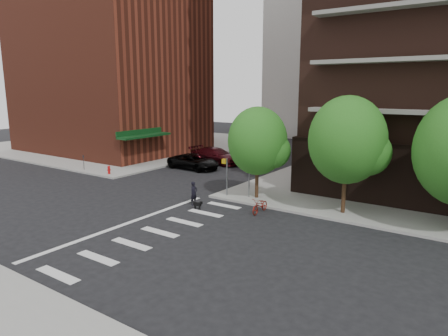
{
  "coord_description": "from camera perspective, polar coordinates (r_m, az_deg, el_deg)",
  "views": [
    {
      "loc": [
        17.23,
        -14.6,
        7.49
      ],
      "look_at": [
        3.0,
        6.0,
        2.5
      ],
      "focal_mm": 32.0,
      "sensor_mm": 36.0,
      "label": 1
    }
  ],
  "objects": [
    {
      "name": "fire_hydrant",
      "position": [
        36.32,
        -16.12,
        -0.19
      ],
      "size": [
        0.24,
        0.24,
        0.73
      ],
      "color": "#A50C0C",
      "rests_on": "sidewalk_nw"
    },
    {
      "name": "tree_a",
      "position": [
        26.84,
        4.81,
        3.86
      ],
      "size": [
        4.0,
        4.0,
        5.9
      ],
      "color": "#301E11",
      "rests_on": "sidewalk_ne"
    },
    {
      "name": "midrise_nw",
      "position": [
        51.07,
        -16.09,
        13.83
      ],
      "size": [
        21.4,
        15.5,
        20.0
      ],
      "color": "maroon",
      "rests_on": "sidewalk_nw"
    },
    {
      "name": "parked_car_black",
      "position": [
        37.8,
        -4.37,
        0.92
      ],
      "size": [
        2.56,
        5.26,
        1.44
      ],
      "primitive_type": "imported",
      "rotation": [
        0.0,
        0.0,
        1.54
      ],
      "color": "black",
      "rests_on": "ground"
    },
    {
      "name": "parking_meter",
      "position": [
        38.98,
        -19.43,
        0.98
      ],
      "size": [
        0.1,
        0.08,
        1.32
      ],
      "color": "black",
      "rests_on": "sidewalk_nw"
    },
    {
      "name": "crosswalk",
      "position": [
        22.25,
        -10.64,
        -8.59
      ],
      "size": [
        3.85,
        13.0,
        0.01
      ],
      "color": "silver",
      "rests_on": "ground"
    },
    {
      "name": "ground",
      "position": [
        23.79,
        -14.43,
        -7.45
      ],
      "size": [
        120.0,
        120.0,
        0.0
      ],
      "primitive_type": "plane",
      "color": "black",
      "rests_on": "ground"
    },
    {
      "name": "scooter",
      "position": [
        24.59,
        5.19,
        -5.34
      ],
      "size": [
        0.71,
        1.85,
        0.96
      ],
      "primitive_type": "imported",
      "rotation": [
        0.0,
        0.0,
        0.04
      ],
      "color": "maroon",
      "rests_on": "ground"
    },
    {
      "name": "sidewalk_nw",
      "position": [
        56.99,
        -12.88,
        3.51
      ],
      "size": [
        31.0,
        33.0,
        0.15
      ],
      "primitive_type": "cube",
      "color": "gray",
      "rests_on": "ground"
    },
    {
      "name": "pedestrian_signal",
      "position": [
        27.59,
        1.1,
        -0.52
      ],
      "size": [
        2.18,
        0.67,
        2.6
      ],
      "color": "slate",
      "rests_on": "sidewalk_ne"
    },
    {
      "name": "tree_b",
      "position": [
        24.38,
        17.17,
        3.83
      ],
      "size": [
        4.5,
        4.5,
        6.65
      ],
      "color": "#301E11",
      "rests_on": "sidewalk_ne"
    },
    {
      "name": "parked_car_silver",
      "position": [
        49.13,
        4.32,
        3.32
      ],
      "size": [
        1.56,
        4.39,
        1.44
      ],
      "primitive_type": "imported",
      "rotation": [
        0.0,
        0.0,
        1.56
      ],
      "color": "#A7ABAF",
      "rests_on": "ground"
    },
    {
      "name": "parked_car_maroon",
      "position": [
        40.35,
        -1.19,
        1.76
      ],
      "size": [
        2.51,
        5.76,
        1.65
      ],
      "primitive_type": "imported",
      "rotation": [
        0.0,
        0.0,
        1.53
      ],
      "color": "#3E0B11",
      "rests_on": "ground"
    },
    {
      "name": "dog",
      "position": [
        25.33,
        -3.78,
        -5.17
      ],
      "size": [
        0.63,
        0.21,
        0.53
      ],
      "rotation": [
        0.0,
        0.0,
        0.08
      ],
      "color": "black",
      "rests_on": "ground"
    },
    {
      "name": "dog_walker",
      "position": [
        26.16,
        -4.33,
        -3.63
      ],
      "size": [
        0.59,
        0.41,
        1.56
      ],
      "primitive_type": "imported",
      "rotation": [
        0.0,
        0.0,
        1.51
      ],
      "color": "black",
      "rests_on": "ground"
    }
  ]
}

